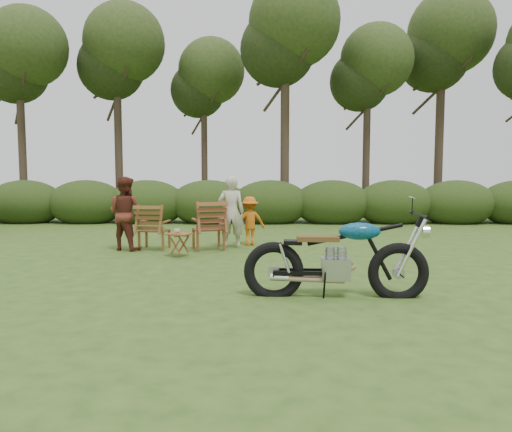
{
  "coord_description": "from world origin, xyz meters",
  "views": [
    {
      "loc": [
        -0.27,
        -7.12,
        1.69
      ],
      "look_at": [
        -0.38,
        1.53,
        0.9
      ],
      "focal_mm": 35.0,
      "sensor_mm": 36.0,
      "label": 1
    }
  ],
  "objects_px": {
    "motorcycle": "(335,296)",
    "child": "(250,245)",
    "side_table": "(180,245)",
    "lawn_chair_right": "(209,249)",
    "cup": "(177,231)",
    "adult_b": "(126,250)",
    "lawn_chair_left": "(155,249)",
    "adult_a": "(231,247)"
  },
  "relations": [
    {
      "from": "lawn_chair_left",
      "to": "side_table",
      "type": "distance_m",
      "value": 1.21
    },
    {
      "from": "lawn_chair_right",
      "to": "adult_a",
      "type": "height_order",
      "value": "adult_a"
    },
    {
      "from": "lawn_chair_right",
      "to": "adult_a",
      "type": "relative_size",
      "value": 0.66
    },
    {
      "from": "lawn_chair_right",
      "to": "motorcycle",
      "type": "bearing_deg",
      "value": 100.21
    },
    {
      "from": "side_table",
      "to": "child",
      "type": "bearing_deg",
      "value": 48.95
    },
    {
      "from": "lawn_chair_right",
      "to": "adult_b",
      "type": "bearing_deg",
      "value": -15.76
    },
    {
      "from": "adult_a",
      "to": "lawn_chair_left",
      "type": "bearing_deg",
      "value": 7.68
    },
    {
      "from": "cup",
      "to": "adult_b",
      "type": "height_order",
      "value": "adult_b"
    },
    {
      "from": "cup",
      "to": "motorcycle",
      "type": "bearing_deg",
      "value": -49.36
    },
    {
      "from": "side_table",
      "to": "child",
      "type": "distance_m",
      "value": 2.05
    },
    {
      "from": "motorcycle",
      "to": "lawn_chair_left",
      "type": "bearing_deg",
      "value": 131.65
    },
    {
      "from": "motorcycle",
      "to": "lawn_chair_left",
      "type": "height_order",
      "value": "motorcycle"
    },
    {
      "from": "lawn_chair_right",
      "to": "cup",
      "type": "height_order",
      "value": "cup"
    },
    {
      "from": "side_table",
      "to": "adult_b",
      "type": "bearing_deg",
      "value": 147.03
    },
    {
      "from": "lawn_chair_left",
      "to": "cup",
      "type": "bearing_deg",
      "value": 132.05
    },
    {
      "from": "lawn_chair_right",
      "to": "adult_b",
      "type": "xyz_separation_m",
      "value": [
        -1.77,
        -0.07,
        0.0
      ]
    },
    {
      "from": "motorcycle",
      "to": "adult_a",
      "type": "height_order",
      "value": "adult_a"
    },
    {
      "from": "lawn_chair_left",
      "to": "adult_b",
      "type": "height_order",
      "value": "adult_b"
    },
    {
      "from": "lawn_chair_left",
      "to": "adult_b",
      "type": "bearing_deg",
      "value": 18.95
    },
    {
      "from": "side_table",
      "to": "cup",
      "type": "height_order",
      "value": "cup"
    },
    {
      "from": "lawn_chair_left",
      "to": "cup",
      "type": "height_order",
      "value": "cup"
    },
    {
      "from": "motorcycle",
      "to": "child",
      "type": "distance_m",
      "value": 4.78
    },
    {
      "from": "lawn_chair_left",
      "to": "child",
      "type": "xyz_separation_m",
      "value": [
        2.04,
        0.58,
        0.0
      ]
    },
    {
      "from": "cup",
      "to": "adult_a",
      "type": "bearing_deg",
      "value": 50.21
    },
    {
      "from": "adult_a",
      "to": "adult_b",
      "type": "xyz_separation_m",
      "value": [
        -2.24,
        -0.37,
        0.0
      ]
    },
    {
      "from": "lawn_chair_right",
      "to": "adult_a",
      "type": "distance_m",
      "value": 0.56
    },
    {
      "from": "lawn_chair_left",
      "to": "adult_a",
      "type": "xyz_separation_m",
      "value": [
        1.65,
        0.25,
        0.0
      ]
    },
    {
      "from": "lawn_chair_left",
      "to": "motorcycle",
      "type": "bearing_deg",
      "value": 136.53
    },
    {
      "from": "adult_a",
      "to": "child",
      "type": "relative_size",
      "value": 1.42
    },
    {
      "from": "motorcycle",
      "to": "lawn_chair_right",
      "type": "bearing_deg",
      "value": 120.49
    },
    {
      "from": "lawn_chair_right",
      "to": "adult_a",
      "type": "xyz_separation_m",
      "value": [
        0.47,
        0.31,
        0.0
      ]
    },
    {
      "from": "motorcycle",
      "to": "lawn_chair_right",
      "type": "relative_size",
      "value": 2.24
    },
    {
      "from": "lawn_chair_left",
      "to": "side_table",
      "type": "xyz_separation_m",
      "value": [
        0.7,
        -0.96,
        0.23
      ]
    },
    {
      "from": "child",
      "to": "lawn_chair_left",
      "type": "bearing_deg",
      "value": -0.24
    },
    {
      "from": "lawn_chair_right",
      "to": "lawn_chair_left",
      "type": "distance_m",
      "value": 1.18
    },
    {
      "from": "adult_a",
      "to": "lawn_chair_right",
      "type": "bearing_deg",
      "value": 32.0
    },
    {
      "from": "cup",
      "to": "adult_b",
      "type": "bearing_deg",
      "value": 146.77
    },
    {
      "from": "cup",
      "to": "lawn_chair_left",
      "type": "bearing_deg",
      "value": 124.89
    },
    {
      "from": "side_table",
      "to": "motorcycle",
      "type": "bearing_deg",
      "value": -49.67
    },
    {
      "from": "cup",
      "to": "child",
      "type": "distance_m",
      "value": 2.12
    },
    {
      "from": "cup",
      "to": "adult_a",
      "type": "distance_m",
      "value": 1.63
    },
    {
      "from": "lawn_chair_right",
      "to": "lawn_chair_left",
      "type": "relative_size",
      "value": 1.08
    }
  ]
}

